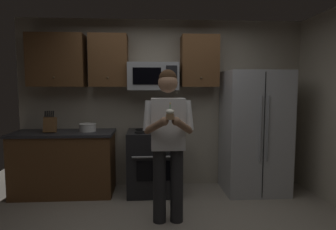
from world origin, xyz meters
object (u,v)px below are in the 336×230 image
bowl_large_white (88,127)px  knife_block (50,124)px  microwave (153,77)px  cupcake (170,114)px  person (168,137)px  oven_range (154,162)px  refrigerator (254,132)px

bowl_large_white → knife_block: bearing=-171.2°
microwave → cupcake: (0.15, -1.42, -0.43)m
knife_block → bowl_large_white: knife_block is taller
person → cupcake: bearing=-90.0°
oven_range → refrigerator: refrigerator is taller
oven_range → refrigerator: size_ratio=0.52×
bowl_large_white → person: size_ratio=0.14×
refrigerator → knife_block: bearing=179.8°
oven_range → microwave: bearing=90.0°
microwave → person: 1.32m
cupcake → bowl_large_white: bearing=129.4°
refrigerator → person: refrigerator is taller
refrigerator → person: (-1.35, -0.94, 0.10)m
refrigerator → knife_block: (-2.97, 0.01, 0.14)m
knife_block → person: person is taller
refrigerator → knife_block: size_ratio=5.63×
oven_range → microwave: size_ratio=1.26×
refrigerator → knife_block: 2.97m
oven_range → person: (0.15, -0.98, 0.53)m
microwave → knife_block: (-1.47, -0.15, -0.68)m
refrigerator → oven_range: bearing=178.5°
refrigerator → cupcake: refrigerator is taller
microwave → person: bearing=-82.1°
refrigerator → bowl_large_white: size_ratio=7.27×
person → refrigerator: bearing=34.8°
cupcake → microwave: bearing=96.1°
knife_block → oven_range: bearing=1.2°
person → cupcake: (-0.00, -0.33, 0.30)m
microwave → refrigerator: microwave is taller
knife_block → bowl_large_white: bearing=8.8°
oven_range → bowl_large_white: bowl_large_white is taller
microwave → oven_range: bearing=-90.0°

